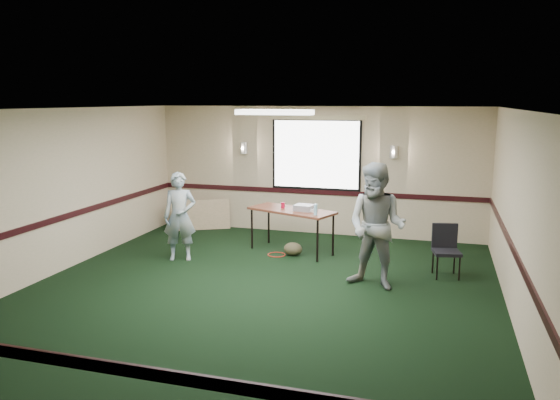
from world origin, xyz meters
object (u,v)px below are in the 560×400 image
(folding_table, at_px, (292,213))
(person_right, at_px, (377,226))
(projector, at_px, (304,208))
(conference_chair, at_px, (446,246))
(person_left, at_px, (180,216))

(folding_table, bearing_deg, person_right, -20.90)
(projector, relative_size, person_right, 0.17)
(projector, distance_m, conference_chair, 2.61)
(projector, bearing_deg, conference_chair, -3.42)
(projector, height_order, person_left, person_left)
(projector, xyz_separation_m, conference_chair, (2.52, -0.59, -0.38))
(folding_table, xyz_separation_m, projector, (0.25, -0.04, 0.12))
(projector, distance_m, person_left, 2.26)
(folding_table, height_order, conference_chair, conference_chair)
(conference_chair, height_order, person_left, person_left)
(projector, distance_m, person_right, 2.12)
(folding_table, relative_size, person_right, 0.92)
(projector, height_order, person_right, person_right)
(folding_table, height_order, person_right, person_right)
(projector, bearing_deg, folding_table, 179.70)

